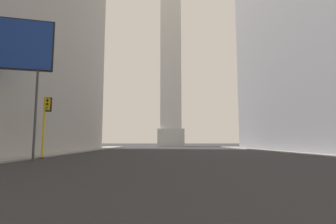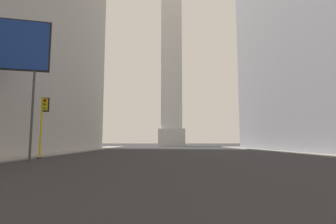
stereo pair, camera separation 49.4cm
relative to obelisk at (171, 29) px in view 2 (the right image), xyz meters
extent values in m
cube|color=gray|center=(-16.15, -50.99, -37.00)|extent=(5.00, 95.61, 0.15)
cube|color=gray|center=(16.15, -50.99, -37.00)|extent=(5.00, 95.61, 0.15)
cube|color=silver|center=(0.00, 0.00, -34.45)|extent=(7.89, 7.89, 5.26)
cube|color=silver|center=(0.00, 0.00, 0.48)|extent=(6.31, 6.31, 64.61)
cylinder|color=yellow|center=(-13.32, -55.67, -34.26)|extent=(0.18, 0.18, 5.64)
cylinder|color=#262626|center=(-13.32, -55.67, -37.03)|extent=(0.40, 0.40, 0.10)
cube|color=#E5B20F|center=(-13.03, -55.67, -32.13)|extent=(0.37, 0.37, 1.10)
cube|color=black|center=(-13.05, -55.49, -32.13)|extent=(0.58, 0.09, 1.32)
sphere|color=#410907|center=(-13.01, -55.86, -31.79)|extent=(0.22, 0.22, 0.22)
sphere|color=#483506|center=(-13.01, -55.86, -32.13)|extent=(0.22, 0.22, 0.22)
sphere|color=green|center=(-13.01, -55.86, -32.48)|extent=(0.22, 0.22, 0.22)
cylinder|color=#3F3F42|center=(-12.41, -59.21, -33.47)|extent=(0.18, 0.18, 7.22)
cube|color=navy|center=(-14.65, -59.72, -27.86)|extent=(6.46, 1.69, 3.99)
cube|color=black|center=(-14.65, -59.72, -27.86)|extent=(6.67, 1.63, 4.23)
camera|label=1|loc=(-2.45, -79.80, -35.54)|focal=28.00mm
camera|label=2|loc=(-1.95, -79.81, -35.54)|focal=28.00mm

